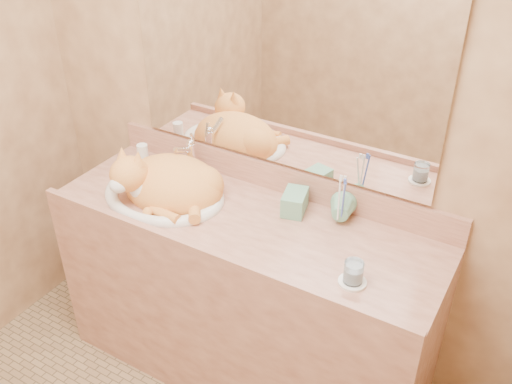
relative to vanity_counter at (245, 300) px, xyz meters
The scene contains 12 objects.
wall_back 0.87m from the vanity_counter, 90.00° to the left, with size 2.40×0.02×2.50m, color #8C6140.
vanity_counter is the anchor object (origin of this frame).
mirror 1.00m from the vanity_counter, 90.00° to the left, with size 1.30×0.02×0.80m, color white.
sink_basin 0.63m from the vanity_counter, behind, with size 0.52×0.44×0.16m, color white, non-canonical shape.
faucet 0.67m from the vanity_counter, 154.31° to the left, with size 0.05×0.13×0.19m, color white, non-canonical shape.
cat 0.62m from the vanity_counter, behind, with size 0.44×0.36×0.24m, color orange, non-canonical shape.
soap_dispenser 0.56m from the vanity_counter, 29.45° to the left, with size 0.09×0.09×0.20m, color #66A483.
toothbrush_cup 0.60m from the vanity_counter, 23.22° to the left, with size 0.11×0.11×0.10m, color #66A483.
toothbrushes 0.67m from the vanity_counter, 23.22° to the left, with size 0.04×0.04×0.23m, color white, non-canonical shape.
saucer 0.68m from the vanity_counter, 14.18° to the right, with size 0.10×0.10×0.01m, color white.
water_glass 0.71m from the vanity_counter, 14.18° to the right, with size 0.07×0.07×0.08m, color white.
lotion_bottle 0.78m from the vanity_counter, 168.61° to the left, with size 0.05×0.05×0.12m, color white.
Camera 1 is at (0.97, -0.83, 2.15)m, focal length 40.00 mm.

